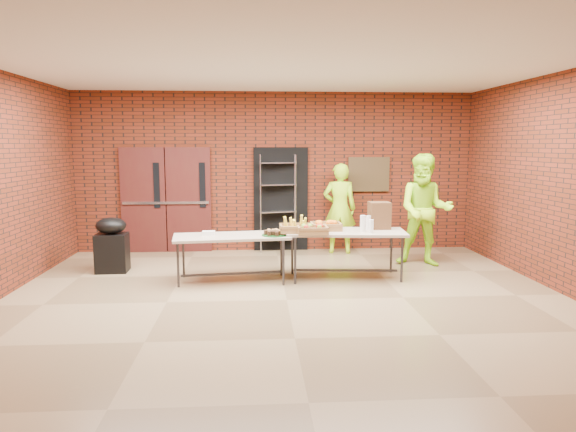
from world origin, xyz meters
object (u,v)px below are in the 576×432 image
Objects in this scene: volunteer_man at (425,210)px; covered_grill at (112,245)px; table_left at (232,239)px; volunteer_woman at (340,208)px; wire_rack at (278,203)px; table_right at (346,235)px; coffee_dispenser at (379,215)px.

covered_grill is at bearing -159.76° from volunteer_man.
table_left is 0.94× the size of volunteer_man.
table_left is 3.51m from volunteer_man.
covered_grill is 5.47m from volunteer_man.
volunteer_woman reaches higher than covered_grill.
table_left is 2.00× the size of covered_grill.
table_left is at bearing -123.08° from wire_rack.
table_right is 1.77m from volunteer_man.
table_right reaches higher than table_left.
wire_rack reaches higher than coffee_dispenser.
table_right is at bearing -3.95° from table_left.
wire_rack is at bearing 119.48° from table_right.
table_right is 1.09× the size of volunteer_woman.
volunteer_man reaches higher than covered_grill.
wire_rack is at bearing 63.37° from table_left.
coffee_dispenser reaches higher than covered_grill.
covered_grill is at bearing 173.56° from coffee_dispenser.
volunteer_woman is (0.23, 1.96, 0.18)m from table_right.
volunteer_woman is 1.78m from volunteer_man.
wire_rack reaches higher than table_right.
table_left is at bearing -146.49° from volunteer_man.
wire_rack is 2.41m from table_right.
wire_rack is 1.24m from volunteer_woman.
table_right is 0.98× the size of volunteer_man.
volunteer_woman reaches higher than table_left.
wire_rack reaches higher than covered_grill.
volunteer_man reaches higher than volunteer_woman.
volunteer_woman is (-0.36, 1.79, -0.10)m from coffee_dispenser.
volunteer_man is at bearing -0.85° from covered_grill.
table_right is at bearing -78.45° from wire_rack.
coffee_dispenser is at bearing 108.93° from volunteer_woman.
table_right is (0.99, -2.18, -0.27)m from wire_rack.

